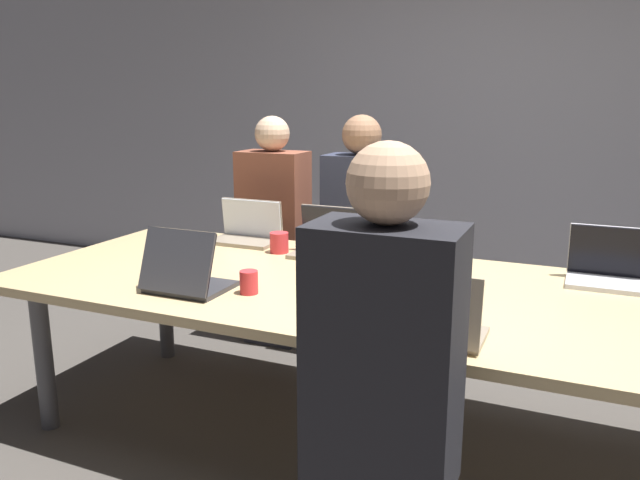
{
  "coord_description": "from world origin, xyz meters",
  "views": [
    {
      "loc": [
        0.76,
        -2.35,
        1.5
      ],
      "look_at": [
        -0.31,
        0.1,
        0.88
      ],
      "focal_mm": 35.0,
      "sensor_mm": 36.0,
      "label": 1
    }
  ],
  "objects_px": {
    "person_far_left": "(274,236)",
    "person_far_midleft": "(360,243)",
    "cup_far_midleft": "(279,243)",
    "cup_near_midright": "(356,309)",
    "laptop_far_left": "(248,230)",
    "laptop_near_midright": "(430,321)",
    "laptop_far_midleft": "(327,241)",
    "laptop_far_right": "(610,267)",
    "laptop_near_left": "(184,274)",
    "stapler": "(454,294)",
    "person_near_midright": "(382,406)",
    "cup_near_left": "(249,282)"
  },
  "relations": [
    {
      "from": "cup_near_midright",
      "to": "person_far_left",
      "type": "bearing_deg",
      "value": 127.46
    },
    {
      "from": "person_near_midright",
      "to": "person_far_left",
      "type": "bearing_deg",
      "value": -54.56
    },
    {
      "from": "cup_near_midright",
      "to": "person_far_left",
      "type": "relative_size",
      "value": 0.07
    },
    {
      "from": "person_far_left",
      "to": "cup_far_midleft",
      "type": "xyz_separation_m",
      "value": [
        0.33,
        -0.56,
        0.11
      ]
    },
    {
      "from": "person_far_midleft",
      "to": "cup_far_midleft",
      "type": "relative_size",
      "value": 13.68
    },
    {
      "from": "laptop_far_midleft",
      "to": "person_far_midleft",
      "type": "height_order",
      "value": "person_far_midleft"
    },
    {
      "from": "person_far_left",
      "to": "person_far_midleft",
      "type": "distance_m",
      "value": 0.56
    },
    {
      "from": "person_far_left",
      "to": "person_far_midleft",
      "type": "bearing_deg",
      "value": -0.72
    },
    {
      "from": "stapler",
      "to": "cup_near_midright",
      "type": "bearing_deg",
      "value": -103.77
    },
    {
      "from": "person_near_midright",
      "to": "cup_near_left",
      "type": "xyz_separation_m",
      "value": [
        -0.74,
        0.58,
        0.1
      ]
    },
    {
      "from": "person_near_midright",
      "to": "cup_far_midleft",
      "type": "distance_m",
      "value": 1.54
    },
    {
      "from": "laptop_far_midleft",
      "to": "person_far_midleft",
      "type": "xyz_separation_m",
      "value": [
        -0.01,
        0.5,
        -0.12
      ]
    },
    {
      "from": "laptop_near_midright",
      "to": "cup_far_midleft",
      "type": "distance_m",
      "value": 1.29
    },
    {
      "from": "laptop_near_left",
      "to": "cup_near_left",
      "type": "distance_m",
      "value": 0.26
    },
    {
      "from": "person_far_left",
      "to": "laptop_far_midleft",
      "type": "distance_m",
      "value": 0.77
    },
    {
      "from": "laptop_far_right",
      "to": "cup_near_midright",
      "type": "height_order",
      "value": "laptop_far_right"
    },
    {
      "from": "person_near_midright",
      "to": "laptop_near_midright",
      "type": "bearing_deg",
      "value": -95.64
    },
    {
      "from": "cup_near_left",
      "to": "stapler",
      "type": "relative_size",
      "value": 0.6
    },
    {
      "from": "person_far_left",
      "to": "person_far_midleft",
      "type": "xyz_separation_m",
      "value": [
        0.56,
        -0.01,
        0.01
      ]
    },
    {
      "from": "laptop_far_right",
      "to": "stapler",
      "type": "bearing_deg",
      "value": -138.36
    },
    {
      "from": "laptop_far_left",
      "to": "person_near_midright",
      "type": "bearing_deg",
      "value": -48.52
    },
    {
      "from": "cup_far_midleft",
      "to": "person_far_left",
      "type": "bearing_deg",
      "value": 120.15
    },
    {
      "from": "cup_far_midleft",
      "to": "cup_near_left",
      "type": "bearing_deg",
      "value": -73.14
    },
    {
      "from": "laptop_near_midright",
      "to": "person_far_left",
      "type": "height_order",
      "value": "person_far_left"
    },
    {
      "from": "cup_near_left",
      "to": "laptop_far_right",
      "type": "bearing_deg",
      "value": 28.9
    },
    {
      "from": "cup_near_left",
      "to": "stapler",
      "type": "distance_m",
      "value": 0.81
    },
    {
      "from": "cup_near_left",
      "to": "cup_far_midleft",
      "type": "height_order",
      "value": "cup_far_midleft"
    },
    {
      "from": "laptop_far_left",
      "to": "cup_near_left",
      "type": "bearing_deg",
      "value": -59.74
    },
    {
      "from": "laptop_far_right",
      "to": "cup_near_left",
      "type": "bearing_deg",
      "value": -151.1
    },
    {
      "from": "cup_near_left",
      "to": "laptop_far_midleft",
      "type": "relative_size",
      "value": 0.3
    },
    {
      "from": "cup_near_left",
      "to": "laptop_far_midleft",
      "type": "distance_m",
      "value": 0.7
    },
    {
      "from": "stapler",
      "to": "laptop_near_midright",
      "type": "bearing_deg",
      "value": -66.95
    },
    {
      "from": "laptop_far_left",
      "to": "laptop_near_midright",
      "type": "bearing_deg",
      "value": -38.65
    },
    {
      "from": "laptop_near_midright",
      "to": "cup_near_midright",
      "type": "bearing_deg",
      "value": -14.32
    },
    {
      "from": "laptop_far_right",
      "to": "person_near_midright",
      "type": "relative_size",
      "value": 0.24
    },
    {
      "from": "person_far_left",
      "to": "cup_near_left",
      "type": "distance_m",
      "value": 1.32
    },
    {
      "from": "laptop_near_midright",
      "to": "laptop_far_left",
      "type": "relative_size",
      "value": 0.94
    },
    {
      "from": "person_near_midright",
      "to": "cup_near_midright",
      "type": "xyz_separation_m",
      "value": [
        -0.24,
        0.44,
        0.1
      ]
    },
    {
      "from": "laptop_far_midleft",
      "to": "person_far_midleft",
      "type": "relative_size",
      "value": 0.22
    },
    {
      "from": "laptop_far_left",
      "to": "person_far_left",
      "type": "xyz_separation_m",
      "value": [
        -0.06,
        0.42,
        -0.12
      ]
    },
    {
      "from": "person_far_midleft",
      "to": "cup_far_midleft",
      "type": "bearing_deg",
      "value": -112.49
    },
    {
      "from": "person_near_midright",
      "to": "cup_far_midleft",
      "type": "bearing_deg",
      "value": -52.32
    },
    {
      "from": "laptop_far_right",
      "to": "laptop_near_left",
      "type": "distance_m",
      "value": 1.76
    },
    {
      "from": "person_far_left",
      "to": "person_far_midleft",
      "type": "height_order",
      "value": "person_far_midleft"
    },
    {
      "from": "cup_far_midleft",
      "to": "laptop_far_right",
      "type": "bearing_deg",
      "value": 3.26
    },
    {
      "from": "cup_near_midright",
      "to": "person_far_left",
      "type": "xyz_separation_m",
      "value": [
        -1.03,
        1.34,
        -0.11
      ]
    },
    {
      "from": "laptop_far_midleft",
      "to": "person_near_midright",
      "type": "bearing_deg",
      "value": -61.15
    },
    {
      "from": "cup_near_midright",
      "to": "person_far_midleft",
      "type": "distance_m",
      "value": 1.42
    },
    {
      "from": "laptop_near_midright",
      "to": "laptop_far_midleft",
      "type": "xyz_separation_m",
      "value": [
        -0.74,
        0.9,
        -0.0
      ]
    },
    {
      "from": "laptop_near_midright",
      "to": "laptop_near_left",
      "type": "bearing_deg",
      "value": -6.58
    }
  ]
}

